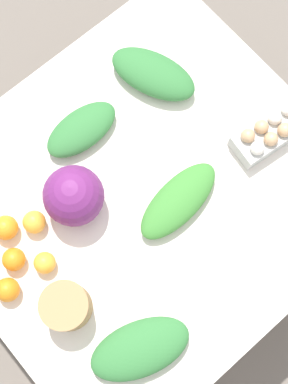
{
  "coord_description": "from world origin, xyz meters",
  "views": [
    {
      "loc": [
        -0.27,
        -0.31,
        2.33
      ],
      "look_at": [
        0.0,
        0.0,
        0.75
      ],
      "focal_mm": 50.0,
      "sensor_mm": 36.0,
      "label": 1
    }
  ],
  "objects_px": {
    "greens_bunch_dandelion": "(178,201)",
    "greens_bunch_scallion": "(140,349)",
    "orange_2": "(8,290)",
    "orange_7": "(45,263)",
    "egg_carton": "(271,132)",
    "greens_bunch_chard": "(153,74)",
    "orange_1": "(14,259)",
    "orange_0": "(34,222)",
    "orange_3": "(6,228)",
    "paper_bag": "(66,306)",
    "greens_bunch_kale": "(81,129)",
    "cabbage_purple": "(74,196)"
  },
  "relations": [
    {
      "from": "greens_bunch_scallion",
      "to": "orange_0",
      "type": "relative_size",
      "value": 4.18
    },
    {
      "from": "egg_carton",
      "to": "greens_bunch_scallion",
      "type": "distance_m",
      "value": 0.76
    },
    {
      "from": "orange_1",
      "to": "greens_bunch_dandelion",
      "type": "bearing_deg",
      "value": -20.66
    },
    {
      "from": "orange_7",
      "to": "orange_3",
      "type": "bearing_deg",
      "value": 98.55
    },
    {
      "from": "cabbage_purple",
      "to": "orange_0",
      "type": "bearing_deg",
      "value": 167.77
    },
    {
      "from": "orange_1",
      "to": "orange_3",
      "type": "relative_size",
      "value": 0.93
    },
    {
      "from": "egg_carton",
      "to": "orange_1",
      "type": "distance_m",
      "value": 0.87
    },
    {
      "from": "orange_2",
      "to": "orange_7",
      "type": "xyz_separation_m",
      "value": [
        0.13,
        -0.01,
        -0.0
      ]
    },
    {
      "from": "cabbage_purple",
      "to": "greens_bunch_dandelion",
      "type": "distance_m",
      "value": 0.31
    },
    {
      "from": "greens_bunch_dandelion",
      "to": "greens_bunch_chard",
      "type": "distance_m",
      "value": 0.42
    },
    {
      "from": "greens_bunch_kale",
      "to": "orange_3",
      "type": "relative_size",
      "value": 3.36
    },
    {
      "from": "orange_0",
      "to": "orange_3",
      "type": "relative_size",
      "value": 0.93
    },
    {
      "from": "greens_bunch_dandelion",
      "to": "orange_1",
      "type": "relative_size",
      "value": 4.38
    },
    {
      "from": "greens_bunch_dandelion",
      "to": "greens_bunch_scallion",
      "type": "distance_m",
      "value": 0.44
    },
    {
      "from": "orange_0",
      "to": "orange_7",
      "type": "bearing_deg",
      "value": -113.92
    },
    {
      "from": "egg_carton",
      "to": "orange_1",
      "type": "bearing_deg",
      "value": -7.14
    },
    {
      "from": "greens_bunch_chard",
      "to": "orange_2",
      "type": "bearing_deg",
      "value": -162.55
    },
    {
      "from": "paper_bag",
      "to": "greens_bunch_dandelion",
      "type": "bearing_deg",
      "value": 3.46
    },
    {
      "from": "paper_bag",
      "to": "greens_bunch_dandelion",
      "type": "distance_m",
      "value": 0.45
    },
    {
      "from": "greens_bunch_dandelion",
      "to": "cabbage_purple",
      "type": "bearing_deg",
      "value": 139.12
    },
    {
      "from": "greens_bunch_kale",
      "to": "orange_0",
      "type": "height_order",
      "value": "orange_0"
    },
    {
      "from": "greens_bunch_dandelion",
      "to": "orange_0",
      "type": "height_order",
      "value": "orange_0"
    },
    {
      "from": "greens_bunch_kale",
      "to": "orange_2",
      "type": "distance_m",
      "value": 0.53
    },
    {
      "from": "orange_0",
      "to": "orange_3",
      "type": "height_order",
      "value": "orange_3"
    },
    {
      "from": "egg_carton",
      "to": "greens_bunch_dandelion",
      "type": "height_order",
      "value": "egg_carton"
    },
    {
      "from": "greens_bunch_scallion",
      "to": "orange_2",
      "type": "distance_m",
      "value": 0.42
    },
    {
      "from": "greens_bunch_dandelion",
      "to": "greens_bunch_kale",
      "type": "bearing_deg",
      "value": 101.75
    },
    {
      "from": "greens_bunch_scallion",
      "to": "orange_1",
      "type": "distance_m",
      "value": 0.45
    },
    {
      "from": "cabbage_purple",
      "to": "paper_bag",
      "type": "relative_size",
      "value": 1.31
    },
    {
      "from": "orange_0",
      "to": "orange_2",
      "type": "height_order",
      "value": "orange_2"
    },
    {
      "from": "paper_bag",
      "to": "greens_bunch_dandelion",
      "type": "height_order",
      "value": "paper_bag"
    },
    {
      "from": "egg_carton",
      "to": "greens_bunch_chard",
      "type": "xyz_separation_m",
      "value": [
        -0.15,
        0.39,
        -0.0
      ]
    },
    {
      "from": "paper_bag",
      "to": "orange_0",
      "type": "relative_size",
      "value": 1.98
    },
    {
      "from": "greens_bunch_scallion",
      "to": "greens_bunch_dandelion",
      "type": "bearing_deg",
      "value": 34.31
    },
    {
      "from": "greens_bunch_chard",
      "to": "greens_bunch_scallion",
      "type": "height_order",
      "value": "greens_bunch_chard"
    },
    {
      "from": "cabbage_purple",
      "to": "orange_0",
      "type": "distance_m",
      "value": 0.15
    },
    {
      "from": "cabbage_purple",
      "to": "greens_bunch_scallion",
      "type": "relative_size",
      "value": 0.62
    },
    {
      "from": "orange_2",
      "to": "greens_bunch_dandelion",
      "type": "bearing_deg",
      "value": -12.67
    },
    {
      "from": "orange_2",
      "to": "greens_bunch_chard",
      "type": "bearing_deg",
      "value": 17.45
    },
    {
      "from": "orange_7",
      "to": "egg_carton",
      "type": "bearing_deg",
      "value": -10.15
    },
    {
      "from": "greens_bunch_kale",
      "to": "orange_1",
      "type": "bearing_deg",
      "value": -155.29
    },
    {
      "from": "orange_1",
      "to": "paper_bag",
      "type": "bearing_deg",
      "value": -80.54
    },
    {
      "from": "cabbage_purple",
      "to": "orange_0",
      "type": "height_order",
      "value": "cabbage_purple"
    },
    {
      "from": "greens_bunch_chard",
      "to": "orange_1",
      "type": "xyz_separation_m",
      "value": [
        -0.7,
        -0.18,
        -0.0
      ]
    },
    {
      "from": "greens_bunch_chard",
      "to": "cabbage_purple",
      "type": "bearing_deg",
      "value": -160.12
    },
    {
      "from": "greens_bunch_chard",
      "to": "orange_3",
      "type": "relative_size",
      "value": 3.9
    },
    {
      "from": "egg_carton",
      "to": "orange_7",
      "type": "distance_m",
      "value": 0.8
    },
    {
      "from": "orange_2",
      "to": "orange_7",
      "type": "height_order",
      "value": "orange_2"
    },
    {
      "from": "egg_carton",
      "to": "orange_1",
      "type": "height_order",
      "value": "egg_carton"
    },
    {
      "from": "egg_carton",
      "to": "greens_bunch_dandelion",
      "type": "xyz_separation_m",
      "value": [
        -0.36,
        0.02,
        -0.01
      ]
    }
  ]
}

